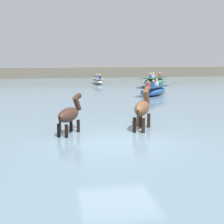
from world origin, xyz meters
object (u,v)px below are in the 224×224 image
(horse_trailing_dark_bay, at_px, (70,116))
(boat_distant_west, at_px, (154,82))
(boat_far_offshore, at_px, (153,91))
(boat_far_inshore, at_px, (98,81))
(horse_lead_bay, at_px, (142,109))

(horse_trailing_dark_bay, bearing_deg, boat_distant_west, 63.19)
(boat_far_offshore, xyz_separation_m, boat_distant_west, (2.55, 7.45, 0.08))
(horse_trailing_dark_bay, distance_m, boat_far_inshore, 21.67)
(boat_far_inshore, xyz_separation_m, boat_distant_west, (5.00, -3.60, 0.12))
(boat_far_inshore, bearing_deg, horse_lead_bay, -93.38)
(boat_far_offshore, bearing_deg, horse_trailing_dark_bay, -121.94)
(horse_trailing_dark_bay, distance_m, boat_distant_west, 19.84)
(horse_trailing_dark_bay, bearing_deg, boat_far_inshore, 79.49)
(horse_lead_bay, distance_m, boat_distant_west, 18.55)
(boat_distant_west, bearing_deg, boat_far_inshore, 144.24)
(boat_far_inshore, height_order, boat_distant_west, boat_distant_west)
(horse_trailing_dark_bay, height_order, boat_distant_west, horse_trailing_dark_bay)
(boat_far_inshore, distance_m, boat_distant_west, 6.16)
(boat_far_offshore, relative_size, boat_distant_west, 0.77)
(boat_far_inshore, bearing_deg, horse_trailing_dark_bay, -100.51)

